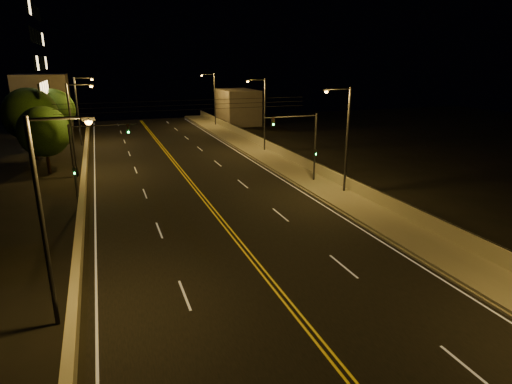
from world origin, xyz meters
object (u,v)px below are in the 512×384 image
object	(u,v)px
tree_0	(44,132)
tree_2	(53,110)
streetlight_2	(263,110)
tree_1	(30,115)
streetlight_6	(80,106)
traffic_signal_left	(86,156)
streetlight_1	(345,134)
streetlight_3	(213,96)
traffic_signal_right	(306,141)
streetlight_4	(48,210)
streetlight_5	(74,124)

from	to	relation	value
tree_0	tree_2	world-z (taller)	tree_2
streetlight_2	tree_1	distance (m)	27.02
streetlight_2	streetlight_6	world-z (taller)	same
tree_1	tree_0	bearing A→B (deg)	-75.52
traffic_signal_left	tree_0	xyz separation A→B (m)	(-4.09, 12.50, 0.21)
traffic_signal_left	tree_2	bearing A→B (deg)	98.69
streetlight_1	streetlight_2	world-z (taller)	same
streetlight_3	tree_2	world-z (taller)	streetlight_3
streetlight_6	traffic_signal_left	xyz separation A→B (m)	(1.08, -28.01, -1.15)
tree_0	traffic_signal_right	bearing A→B (deg)	-28.54
streetlight_4	streetlight_6	size ratio (longest dim) A/B	1.00
streetlight_1	traffic_signal_right	size ratio (longest dim) A/B	1.39
streetlight_2	streetlight_5	bearing A→B (deg)	-167.40
streetlight_5	traffic_signal_left	world-z (taller)	streetlight_5
traffic_signal_left	tree_1	xyz separation A→B (m)	(-6.12, 20.37, 1.10)
streetlight_6	traffic_signal_right	size ratio (longest dim) A/B	1.39
streetlight_6	tree_1	size ratio (longest dim) A/B	1.10
tree_2	streetlight_3	bearing A→B (deg)	22.53
streetlight_1	tree_1	size ratio (longest dim) A/B	1.10
traffic_signal_right	traffic_signal_left	distance (m)	18.89
streetlight_2	streetlight_4	bearing A→B (deg)	-124.11
streetlight_2	streetlight_3	size ratio (longest dim) A/B	1.00
tree_2	streetlight_6	bearing A→B (deg)	-15.94
streetlight_6	tree_2	xyz separation A→B (m)	(-3.35, 0.96, -0.45)
streetlight_4	tree_2	xyz separation A→B (m)	(-3.35, 45.56, -0.45)
streetlight_2	tree_0	xyz separation A→B (m)	(-24.45, -2.56, -0.94)
streetlight_3	tree_0	bearing A→B (deg)	-132.43
streetlight_4	streetlight_6	xyz separation A→B (m)	(0.00, 44.61, 0.00)
tree_0	streetlight_4	bearing A→B (deg)	-84.09
streetlight_5	tree_2	distance (m)	19.01
streetlight_4	tree_2	size ratio (longest dim) A/B	1.19
traffic_signal_left	tree_2	xyz separation A→B (m)	(-4.43, 28.96, 0.70)
streetlight_3	tree_0	xyz separation A→B (m)	(-24.45, -26.75, -0.94)
tree_0	streetlight_3	bearing A→B (deg)	47.57
streetlight_4	tree_2	bearing A→B (deg)	94.21
tree_1	tree_2	xyz separation A→B (m)	(1.70, 8.59, -0.40)
streetlight_2	tree_1	size ratio (longest dim) A/B	1.10
streetlight_3	streetlight_6	size ratio (longest dim) A/B	1.00
tree_2	streetlight_1	bearing A→B (deg)	-53.15
streetlight_4	traffic_signal_left	xyz separation A→B (m)	(1.08, 16.60, -1.15)
streetlight_4	traffic_signal_right	world-z (taller)	streetlight_4
streetlight_1	tree_0	size ratio (longest dim) A/B	1.33
streetlight_1	traffic_signal_right	bearing A→B (deg)	109.69
streetlight_1	streetlight_4	xyz separation A→B (m)	(-21.44, -12.48, 0.00)
tree_0	streetlight_5	bearing A→B (deg)	-36.58
streetlight_2	streetlight_6	size ratio (longest dim) A/B	1.00
streetlight_6	tree_1	bearing A→B (deg)	-123.47
tree_0	traffic_signal_left	bearing A→B (deg)	-71.88
streetlight_5	tree_0	distance (m)	3.87
traffic_signal_right	streetlight_2	bearing A→B (deg)	84.40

